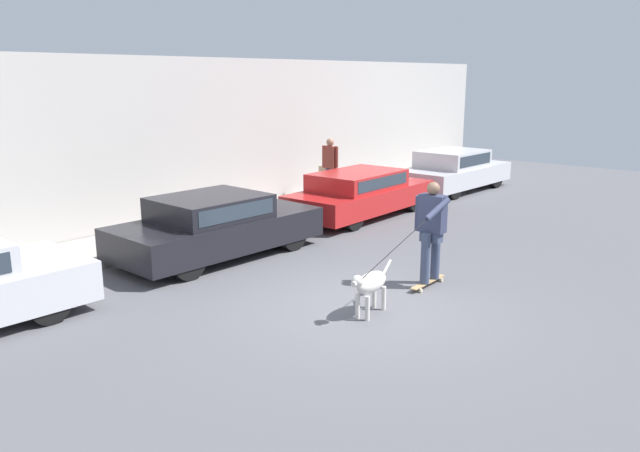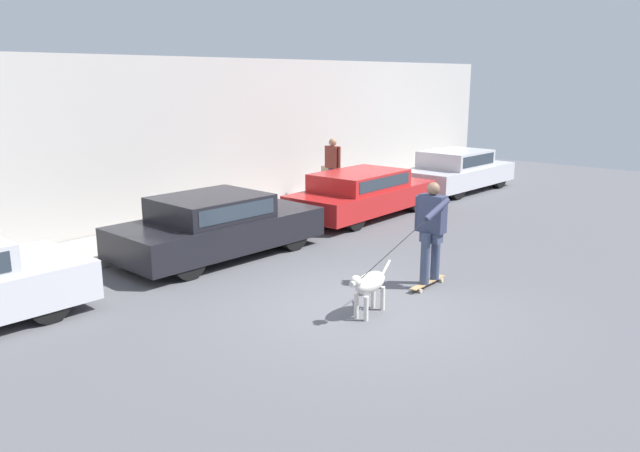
{
  "view_description": "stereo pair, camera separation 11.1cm",
  "coord_description": "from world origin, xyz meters",
  "px_view_note": "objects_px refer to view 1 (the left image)",
  "views": [
    {
      "loc": [
        -7.52,
        -5.45,
        3.53
      ],
      "look_at": [
        0.59,
        1.44,
        0.95
      ],
      "focal_mm": 35.0,
      "sensor_mm": 36.0,
      "label": 1
    },
    {
      "loc": [
        -7.44,
        -5.53,
        3.53
      ],
      "look_at": [
        0.59,
        1.44,
        0.95
      ],
      "focal_mm": 35.0,
      "sensor_mm": 36.0,
      "label": 2
    }
  ],
  "objects_px": {
    "parked_car_2": "(360,194)",
    "pedestrian_with_bag": "(329,165)",
    "parked_car_1": "(216,226)",
    "skateboarder": "(431,228)",
    "parked_car_3": "(454,171)",
    "dog": "(370,284)"
  },
  "relations": [
    {
      "from": "parked_car_3",
      "to": "skateboarder",
      "type": "height_order",
      "value": "skateboarder"
    },
    {
      "from": "parked_car_2",
      "to": "dog",
      "type": "xyz_separation_m",
      "value": [
        -5.33,
        -4.17,
        -0.1
      ]
    },
    {
      "from": "parked_car_1",
      "to": "pedestrian_with_bag",
      "type": "xyz_separation_m",
      "value": [
        5.67,
        1.76,
        0.46
      ]
    },
    {
      "from": "parked_car_1",
      "to": "skateboarder",
      "type": "height_order",
      "value": "skateboarder"
    },
    {
      "from": "parked_car_1",
      "to": "dog",
      "type": "relative_size",
      "value": 3.61
    },
    {
      "from": "dog",
      "to": "skateboarder",
      "type": "bearing_deg",
      "value": 172.83
    },
    {
      "from": "parked_car_2",
      "to": "skateboarder",
      "type": "bearing_deg",
      "value": -132.2
    },
    {
      "from": "parked_car_1",
      "to": "skateboarder",
      "type": "xyz_separation_m",
      "value": [
        1.18,
        -4.16,
        0.42
      ]
    },
    {
      "from": "dog",
      "to": "parked_car_1",
      "type": "bearing_deg",
      "value": -105.04
    },
    {
      "from": "dog",
      "to": "pedestrian_with_bag",
      "type": "distance_m",
      "value": 8.62
    },
    {
      "from": "parked_car_1",
      "to": "parked_car_2",
      "type": "relative_size",
      "value": 0.96
    },
    {
      "from": "dog",
      "to": "pedestrian_with_bag",
      "type": "relative_size",
      "value": 0.71
    },
    {
      "from": "parked_car_1",
      "to": "skateboarder",
      "type": "distance_m",
      "value": 4.35
    },
    {
      "from": "parked_car_3",
      "to": "dog",
      "type": "distance_m",
      "value": 11.03
    },
    {
      "from": "parked_car_1",
      "to": "parked_car_2",
      "type": "distance_m",
      "value": 4.77
    },
    {
      "from": "parked_car_1",
      "to": "parked_car_2",
      "type": "bearing_deg",
      "value": 1.89
    },
    {
      "from": "parked_car_1",
      "to": "pedestrian_with_bag",
      "type": "distance_m",
      "value": 5.96
    },
    {
      "from": "parked_car_2",
      "to": "skateboarder",
      "type": "relative_size",
      "value": 1.71
    },
    {
      "from": "skateboarder",
      "to": "parked_car_3",
      "type": "bearing_deg",
      "value": -155.05
    },
    {
      "from": "dog",
      "to": "skateboarder",
      "type": "height_order",
      "value": "skateboarder"
    },
    {
      "from": "pedestrian_with_bag",
      "to": "skateboarder",
      "type": "bearing_deg",
      "value": -130.07
    },
    {
      "from": "parked_car_2",
      "to": "pedestrian_with_bag",
      "type": "relative_size",
      "value": 2.64
    }
  ]
}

